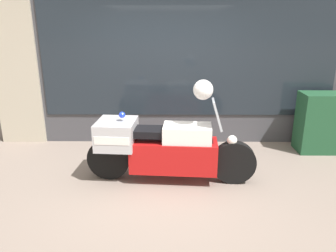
% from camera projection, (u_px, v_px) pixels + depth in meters
% --- Properties ---
extents(ground_plane, '(60.00, 60.00, 0.00)m').
position_uv_depth(ground_plane, '(166.00, 187.00, 4.62)').
color(ground_plane, gray).
extents(shop_building, '(6.33, 0.55, 4.11)m').
position_uv_depth(shop_building, '(146.00, 30.00, 5.88)').
color(shop_building, '#424247').
rests_on(shop_building, ground).
extents(window_display, '(5.05, 0.30, 1.94)m').
position_uv_depth(window_display, '(185.00, 115.00, 6.40)').
color(window_display, slate).
rests_on(window_display, ground).
extents(paramedic_motorcycle, '(2.43, 0.65, 1.22)m').
position_uv_depth(paramedic_motorcycle, '(160.00, 147.00, 4.67)').
color(paramedic_motorcycle, black).
rests_on(paramedic_motorcycle, ground).
extents(utility_cabinet, '(0.82, 0.49, 1.05)m').
position_uv_depth(utility_cabinet, '(323.00, 123.00, 5.74)').
color(utility_cabinet, '#1E4C2D').
rests_on(utility_cabinet, ground).
extents(white_helmet, '(0.27, 0.27, 0.27)m').
position_uv_depth(white_helmet, '(203.00, 90.00, 4.36)').
color(white_helmet, white).
rests_on(white_helmet, paramedic_motorcycle).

